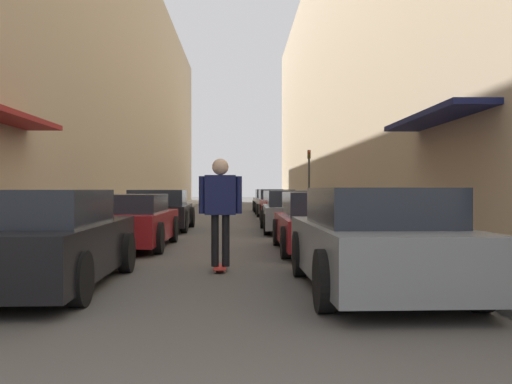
{
  "coord_description": "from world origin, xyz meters",
  "views": [
    {
      "loc": [
        0.41,
        -1.43,
        1.35
      ],
      "look_at": [
        0.79,
        12.57,
        1.28
      ],
      "focal_mm": 40.0,
      "sensor_mm": 36.0,
      "label": 1
    }
  ],
  "objects": [
    {
      "name": "curb_strip_right",
      "position": [
        4.13,
        30.95,
        0.06
      ],
      "size": [
        1.8,
        61.91,
        0.12
      ],
      "color": "gray",
      "rests_on": "ground"
    },
    {
      "name": "ground",
      "position": [
        0.0,
        24.76,
        0.0
      ],
      "size": [
        136.19,
        136.19,
        0.0
      ],
      "primitive_type": "plane",
      "color": "#4C4947"
    },
    {
      "name": "traffic_light",
      "position": [
        4.06,
        28.79,
        2.17
      ],
      "size": [
        0.16,
        0.22,
        3.29
      ],
      "color": "#2D2D2D",
      "rests_on": "curb_strip_right"
    },
    {
      "name": "parked_car_right_5",
      "position": [
        2.09,
        32.32,
        0.64
      ],
      "size": [
        1.87,
        4.16,
        1.33
      ],
      "color": "#B7B7BC",
      "rests_on": "ground"
    },
    {
      "name": "parked_car_left_1",
      "position": [
        -2.14,
        11.68,
        0.61
      ],
      "size": [
        1.88,
        4.25,
        1.23
      ],
      "color": "maroon",
      "rests_on": "ground"
    },
    {
      "name": "building_row_left",
      "position": [
        -7.03,
        30.95,
        7.33
      ],
      "size": [
        4.9,
        61.91,
        14.66
      ],
      "color": "tan",
      "rests_on": "ground"
    },
    {
      "name": "parked_car_right_4",
      "position": [
        2.19,
        27.12,
        0.63
      ],
      "size": [
        2.02,
        4.54,
        1.32
      ],
      "color": "#B7B7BC",
      "rests_on": "ground"
    },
    {
      "name": "parked_car_right_2",
      "position": [
        2.12,
        16.56,
        0.63
      ],
      "size": [
        2.06,
        4.55,
        1.3
      ],
      "color": "gray",
      "rests_on": "ground"
    },
    {
      "name": "parked_car_left_0",
      "position": [
        -2.29,
        6.42,
        0.65
      ],
      "size": [
        1.9,
        4.36,
        1.34
      ],
      "color": "black",
      "rests_on": "ground"
    },
    {
      "name": "parked_car_right_1",
      "position": [
        2.17,
        10.78,
        0.62
      ],
      "size": [
        1.95,
        4.22,
        1.29
      ],
      "color": "maroon",
      "rests_on": "ground"
    },
    {
      "name": "parked_car_left_2",
      "position": [
        -2.25,
        17.28,
        0.64
      ],
      "size": [
        2.06,
        4.27,
        1.32
      ],
      "color": "black",
      "rests_on": "ground"
    },
    {
      "name": "parked_car_right_0",
      "position": [
        2.18,
        5.99,
        0.66
      ],
      "size": [
        1.89,
        4.19,
        1.37
      ],
      "color": "gray",
      "rests_on": "ground"
    },
    {
      "name": "parked_car_right_3",
      "position": [
        2.23,
        21.77,
        0.64
      ],
      "size": [
        1.99,
        4.4,
        1.28
      ],
      "color": "maroon",
      "rests_on": "ground"
    },
    {
      "name": "skateboarder",
      "position": [
        0.08,
        7.97,
        1.14
      ],
      "size": [
        0.71,
        0.78,
        1.85
      ],
      "color": "#B2231E",
      "rests_on": "ground"
    },
    {
      "name": "building_row_right",
      "position": [
        7.03,
        30.95,
        7.94
      ],
      "size": [
        4.9,
        61.91,
        15.88
      ],
      "color": "tan",
      "rests_on": "ground"
    },
    {
      "name": "curb_strip_left",
      "position": [
        -4.13,
        30.95,
        0.06
      ],
      "size": [
        1.8,
        61.91,
        0.12
      ],
      "color": "gray",
      "rests_on": "ground"
    }
  ]
}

